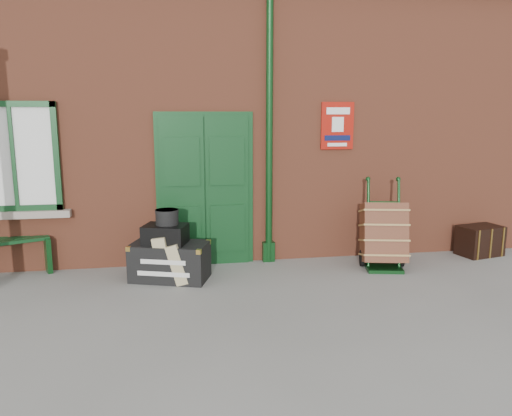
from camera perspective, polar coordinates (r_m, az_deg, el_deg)
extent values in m
plane|color=gray|center=(6.27, -2.00, -10.14)|extent=(80.00, 80.00, 0.00)
cube|color=brown|center=(9.34, -4.90, 9.31)|extent=(10.00, 4.00, 4.00)
cube|color=#38302B|center=(9.53, -5.12, 22.34)|extent=(10.30, 4.30, 0.30)
cube|color=#0E3617|center=(7.37, -5.84, 1.86)|extent=(1.42, 0.12, 2.32)
cube|color=white|center=(7.59, -25.99, 5.27)|extent=(1.20, 0.08, 1.50)
cylinder|color=#0D3513|center=(7.36, 1.53, 8.94)|extent=(0.10, 0.10, 4.00)
cube|color=#9F140B|center=(7.68, 9.28, 9.26)|extent=(0.50, 0.03, 0.70)
cube|color=#0D3513|center=(7.85, -22.85, -4.72)|extent=(0.26, 0.49, 0.51)
cube|color=black|center=(6.93, -9.80, -6.01)|extent=(1.14, 0.85, 0.51)
cube|color=black|center=(6.83, -10.33, -2.96)|extent=(0.66, 0.56, 0.25)
cylinder|color=black|center=(6.81, -10.14, -1.02)|extent=(0.39, 0.39, 0.20)
cube|color=tan|center=(6.87, -10.12, -5.54)|extent=(0.40, 0.51, 0.65)
cube|color=tan|center=(6.79, -8.59, -6.08)|extent=(0.41, 0.48, 0.56)
cube|color=#0D3513|center=(7.50, 14.42, -6.73)|extent=(0.57, 0.46, 0.05)
cylinder|color=#0D3513|center=(7.47, 12.72, -1.75)|extent=(0.11, 0.35, 1.27)
cylinder|color=#0D3513|center=(7.55, 16.02, -1.76)|extent=(0.11, 0.35, 1.27)
cylinder|color=black|center=(7.60, 12.01, -5.62)|extent=(0.10, 0.25, 0.24)
cylinder|color=black|center=(7.72, 16.29, -5.57)|extent=(0.10, 0.25, 0.24)
cube|color=brown|center=(7.52, 14.36, -2.75)|extent=(0.75, 0.79, 0.94)
cube|color=black|center=(8.74, 24.22, -3.41)|extent=(0.74, 0.57, 0.47)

